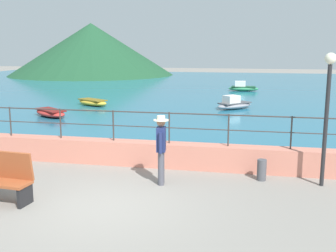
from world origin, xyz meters
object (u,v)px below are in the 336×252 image
object	(u,v)px
lamp_post	(328,98)
boat_0	(50,113)
boat_2	(93,102)
boat_4	(234,104)
person_walking	(161,146)
boat_3	(243,88)
bollard	(262,170)

from	to	relation	value
lamp_post	boat_0	world-z (taller)	lamp_post
boat_2	boat_4	xyz separation A→B (m)	(8.15, 0.28, 0.07)
boat_4	person_walking	bearing A→B (deg)	-95.16
boat_0	person_walking	bearing A→B (deg)	-48.78
boat_0	boat_3	bearing A→B (deg)	57.83
boat_2	bollard	bearing A→B (deg)	-51.47
person_walking	boat_3	xyz separation A→B (m)	(1.38, 22.68, -0.65)
boat_2	boat_4	size ratio (longest dim) A/B	1.07
lamp_post	boat_2	bearing A→B (deg)	132.28
lamp_post	person_walking	bearing A→B (deg)	-170.17
bollard	boat_3	distance (m)	21.89
person_walking	boat_0	distance (m)	11.41
boat_0	boat_4	size ratio (longest dim) A/B	1.06
boat_0	boat_2	bearing A→B (deg)	82.73
boat_0	lamp_post	bearing A→B (deg)	-34.53
boat_2	boat_3	xyz separation A→B (m)	(8.35, 9.98, 0.07)
lamp_post	boat_4	size ratio (longest dim) A/B	1.44
bollard	boat_3	world-z (taller)	boat_3
lamp_post	boat_3	size ratio (longest dim) A/B	1.42
boat_2	boat_3	size ratio (longest dim) A/B	1.05
person_walking	boat_3	bearing A→B (deg)	86.52
boat_0	bollard	bearing A→B (deg)	-37.80
person_walking	boat_0	size ratio (longest dim) A/B	0.73
lamp_post	bollard	xyz separation A→B (m)	(-1.47, 0.13, -1.92)
lamp_post	boat_0	xyz separation A→B (m)	(-11.45, 7.88, -1.94)
person_walking	boat_4	bearing A→B (deg)	84.84
boat_4	boat_2	bearing A→B (deg)	-178.04
bollard	boat_2	xyz separation A→B (m)	(-9.46, 11.88, -0.02)
lamp_post	bollard	world-z (taller)	lamp_post
boat_2	lamp_post	bearing A→B (deg)	-47.72
boat_3	boat_4	xyz separation A→B (m)	(-0.21, -9.71, 0.00)
person_walking	boat_4	distance (m)	13.05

